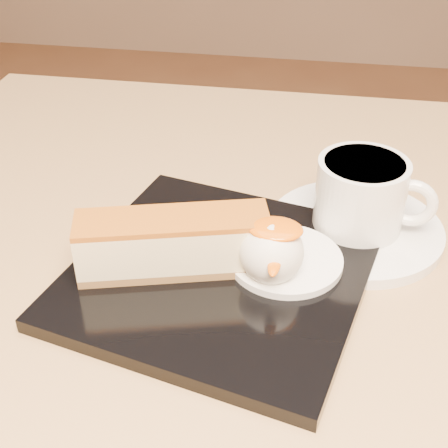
% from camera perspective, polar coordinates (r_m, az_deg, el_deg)
% --- Properties ---
extents(table, '(0.80, 0.80, 0.72)m').
position_cam_1_polar(table, '(0.59, 3.40, -18.11)').
color(table, black).
rests_on(table, ground).
extents(dessert_plate, '(0.26, 0.26, 0.01)m').
position_cam_1_polar(dessert_plate, '(0.49, -0.39, -4.57)').
color(dessert_plate, black).
rests_on(dessert_plate, table).
extents(cheesecake, '(0.15, 0.08, 0.05)m').
position_cam_1_polar(cheesecake, '(0.48, -4.66, -1.74)').
color(cheesecake, brown).
rests_on(cheesecake, dessert_plate).
extents(cream_smear, '(0.09, 0.09, 0.01)m').
position_cam_1_polar(cream_smear, '(0.49, 5.65, -3.26)').
color(cream_smear, white).
rests_on(cream_smear, dessert_plate).
extents(ice_cream_scoop, '(0.05, 0.05, 0.05)m').
position_cam_1_polar(ice_cream_scoop, '(0.47, 4.36, -2.56)').
color(ice_cream_scoop, white).
rests_on(ice_cream_scoop, cream_smear).
extents(mango_sauce, '(0.04, 0.03, 0.01)m').
position_cam_1_polar(mango_sauce, '(0.45, 4.74, -0.46)').
color(mango_sauce, '#E96207').
rests_on(mango_sauce, ice_cream_scoop).
extents(mint_sprig, '(0.03, 0.02, 0.00)m').
position_cam_1_polar(mint_sprig, '(0.51, 2.63, -0.95)').
color(mint_sprig, '#2C882F').
rests_on(mint_sprig, cream_smear).
extents(saucer, '(0.15, 0.15, 0.01)m').
position_cam_1_polar(saucer, '(0.55, 11.90, -0.47)').
color(saucer, white).
rests_on(saucer, table).
extents(coffee_cup, '(0.10, 0.08, 0.06)m').
position_cam_1_polar(coffee_cup, '(0.53, 12.57, 2.72)').
color(coffee_cup, white).
rests_on(coffee_cup, saucer).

